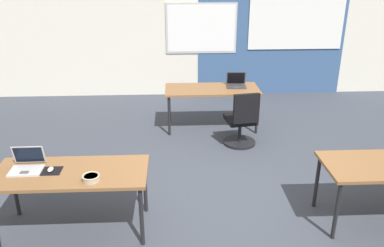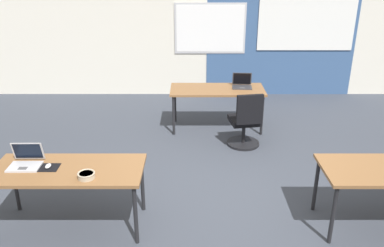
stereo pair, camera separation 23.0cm
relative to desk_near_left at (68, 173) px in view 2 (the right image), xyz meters
name	(u,v)px [view 2 (the right image)]	position (x,y,z in m)	size (l,w,h in m)	color
ground_plane	(226,195)	(1.75, 0.60, -0.66)	(24.00, 24.00, 0.00)	#383D47
back_wall_assembly	(215,29)	(1.80, 4.80, 0.75)	(10.00, 0.27, 2.80)	silver
desk_near_left	(68,173)	(0.00, 0.00, 0.00)	(1.60, 0.70, 0.72)	brown
desk_far_center	(217,92)	(1.75, 2.80, 0.00)	(1.60, 0.70, 0.72)	brown
laptop_near_left_end	(26,161)	(-0.46, 0.07, 0.11)	(0.33, 0.29, 0.23)	#B7B7BC
mousepad_near_left_end	(48,168)	(-0.21, 0.02, 0.06)	(0.22, 0.19, 0.00)	black
mouse_near_left_end	(48,166)	(-0.21, 0.02, 0.08)	(0.06, 0.10, 0.03)	silver
laptop_far_right	(242,84)	(2.18, 2.89, 0.11)	(0.35, 0.29, 0.24)	#333338
chair_far_right	(245,124)	(2.15, 2.04, -0.28)	(0.52, 0.57, 0.92)	black
snack_bowl	(86,175)	(0.25, -0.20, 0.10)	(0.18, 0.18, 0.06)	tan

